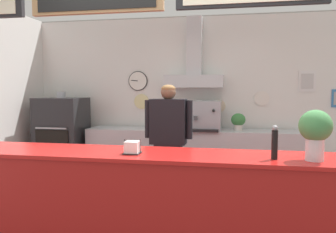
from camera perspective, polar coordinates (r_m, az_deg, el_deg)
back_wall_assembly at (r=5.44m, az=5.16°, el=3.88°), size 5.77×2.90×2.76m
service_counter at (r=2.89m, az=-0.28°, el=-16.34°), size 4.80×0.60×1.02m
back_prep_counter at (r=5.34m, az=4.18°, el=-7.17°), size 3.38×0.57×0.91m
pizza_oven at (r=5.76m, az=-17.77°, el=-3.91°), size 0.73×0.68×1.51m
shop_worker at (r=4.06m, az=0.06°, el=-5.07°), size 0.59×0.23×1.60m
espresso_machine at (r=5.20m, az=6.21°, el=0.16°), size 0.53×0.52×0.46m
potted_thyme at (r=5.27m, az=1.40°, el=-0.87°), size 0.15×0.15×0.22m
potted_rosemary at (r=5.20m, az=12.03°, el=-0.74°), size 0.22×0.22×0.27m
basil_vase at (r=2.66m, az=24.08°, el=-2.36°), size 0.24×0.24×0.38m
napkin_holder at (r=2.73m, az=-6.17°, el=-5.42°), size 0.14×0.13×0.12m
pepper_grinder at (r=2.61m, az=17.93°, el=-4.30°), size 0.05×0.05×0.26m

